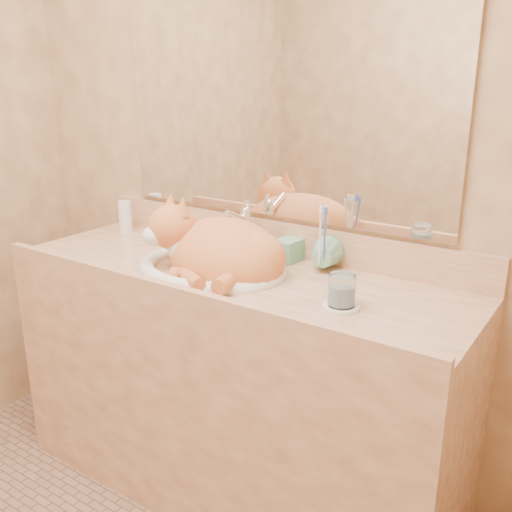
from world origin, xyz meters
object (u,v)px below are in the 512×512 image
Objects in this scene: vanity_counter at (232,385)px; soap_dispenser at (280,240)px; sink_basin at (211,247)px; cat at (216,247)px; water_glass at (342,290)px; toothbrush_cup at (322,260)px.

vanity_counter is 0.54m from soap_dispenser.
sink_basin is 1.13× the size of cat.
soap_dispenser reaches higher than sink_basin.
cat is 0.49m from water_glass.
vanity_counter is at bearing 13.88° from sink_basin.
vanity_counter is at bearing 170.10° from water_glass.
toothbrush_cup reaches higher than vanity_counter.
vanity_counter is 0.51m from cat.
cat reaches higher than vanity_counter.
sink_basin reaches higher than toothbrush_cup.
cat is 4.26× the size of toothbrush_cup.
soap_dispenser reaches higher than vanity_counter.
soap_dispenser reaches higher than water_glass.
sink_basin is 0.51m from water_glass.
cat is (0.02, 0.01, -0.00)m from sink_basin.
sink_basin is 5.72× the size of water_glass.
vanity_counter is 9.28× the size of soap_dispenser.
sink_basin is 4.80× the size of toothbrush_cup.
sink_basin is 2.99× the size of soap_dispenser.
water_glass is at bearing -9.53° from sink_basin.
sink_basin is at bearing -126.51° from soap_dispenser.
soap_dispenser is 0.42m from water_glass.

